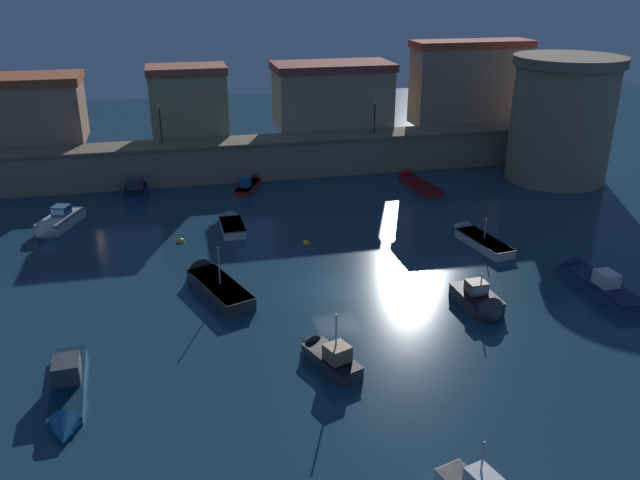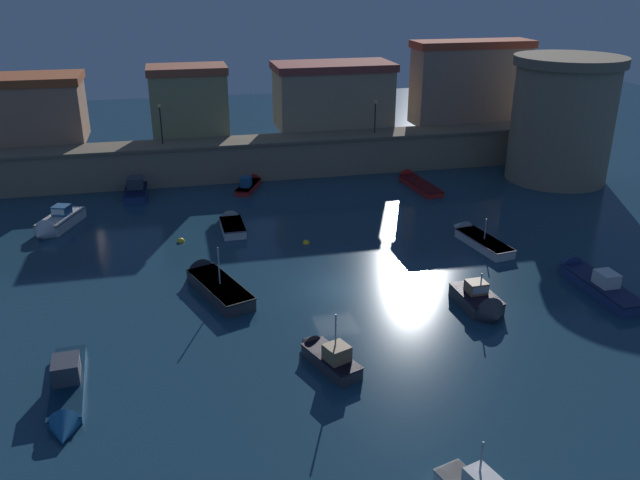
{
  "view_description": "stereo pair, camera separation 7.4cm",
  "coord_description": "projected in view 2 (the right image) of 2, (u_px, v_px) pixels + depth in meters",
  "views": [
    {
      "loc": [
        -8.88,
        -34.3,
        17.82
      ],
      "look_at": [
        0.0,
        4.47,
        1.37
      ],
      "focal_mm": 36.89,
      "sensor_mm": 36.0,
      "label": 1
    },
    {
      "loc": [
        -8.81,
        -34.32,
        17.82
      ],
      "look_at": [
        0.0,
        4.47,
        1.37
      ],
      "focal_mm": 36.89,
      "sensor_mm": 36.0,
      "label": 2
    }
  ],
  "objects": [
    {
      "name": "moored_boat_8",
      "position": [
        326.0,
        355.0,
        31.89
      ],
      "size": [
        2.73,
        4.47,
        3.33
      ],
      "rotation": [
        0.0,
        0.0,
        1.94
      ],
      "color": "#333338",
      "rests_on": "ground"
    },
    {
      "name": "old_town_backdrop",
      "position": [
        278.0,
        95.0,
        62.77
      ],
      "size": [
        52.58,
        6.03,
        8.07
      ],
      "color": "tan",
      "rests_on": "ground"
    },
    {
      "name": "moored_boat_3",
      "position": [
        414.0,
        181.0,
        58.53
      ],
      "size": [
        2.19,
        7.22,
        1.43
      ],
      "rotation": [
        0.0,
        0.0,
        1.67
      ],
      "color": "red",
      "rests_on": "ground"
    },
    {
      "name": "mooring_buoy_1",
      "position": [
        181.0,
        242.0,
        46.35
      ],
      "size": [
        0.52,
        0.52,
        0.52
      ],
      "primitive_type": "sphere",
      "color": "yellow",
      "rests_on": "ground"
    },
    {
      "name": "quay_wall",
      "position": [
        273.0,
        157.0,
        60.59
      ],
      "size": [
        54.13,
        3.68,
        3.52
      ],
      "color": "gray",
      "rests_on": "ground"
    },
    {
      "name": "ground_plane",
      "position": [
        336.0,
        289.0,
        39.54
      ],
      "size": [
        134.5,
        134.5,
        0.0
      ],
      "primitive_type": "plane",
      "color": "#19384C"
    },
    {
      "name": "moored_boat_13",
      "position": [
        481.0,
        303.0,
        36.81
      ],
      "size": [
        2.01,
        4.2,
        2.67
      ],
      "rotation": [
        0.0,
        0.0,
        -1.53
      ],
      "color": "#333338",
      "rests_on": "ground"
    },
    {
      "name": "moored_boat_12",
      "position": [
        591.0,
        280.0,
        39.69
      ],
      "size": [
        1.8,
        7.31,
        1.93
      ],
      "rotation": [
        0.0,
        0.0,
        1.59
      ],
      "color": "navy",
      "rests_on": "ground"
    },
    {
      "name": "moored_boat_2",
      "position": [
        67.0,
        393.0,
        29.16
      ],
      "size": [
        1.88,
        7.44,
        1.86
      ],
      "rotation": [
        0.0,
        0.0,
        -1.5
      ],
      "color": "#195689",
      "rests_on": "ground"
    },
    {
      "name": "quay_lamp_0",
      "position": [
        160.0,
        118.0,
        57.03
      ],
      "size": [
        0.32,
        0.32,
        3.52
      ],
      "color": "black",
      "rests_on": "quay_wall"
    },
    {
      "name": "quay_lamp_1",
      "position": [
        375.0,
        111.0,
        61.13
      ],
      "size": [
        0.32,
        0.32,
        3.03
      ],
      "color": "black",
      "rests_on": "quay_wall"
    },
    {
      "name": "fortress_tower",
      "position": [
        562.0,
        119.0,
        58.12
      ],
      "size": [
        9.5,
        9.5,
        10.95
      ],
      "color": "gray",
      "rests_on": "ground"
    },
    {
      "name": "moored_boat_7",
      "position": [
        475.0,
        237.0,
        46.2
      ],
      "size": [
        2.5,
        6.5,
        2.51
      ],
      "rotation": [
        0.0,
        0.0,
        1.73
      ],
      "color": "silver",
      "rests_on": "ground"
    },
    {
      "name": "moored_boat_5",
      "position": [
        231.0,
        224.0,
        48.64
      ],
      "size": [
        1.68,
        4.37,
        1.5
      ],
      "rotation": [
        0.0,
        0.0,
        1.59
      ],
      "color": "silver",
      "rests_on": "ground"
    },
    {
      "name": "moored_boat_4",
      "position": [
        212.0,
        282.0,
        39.44
      ],
      "size": [
        4.13,
        7.25,
        3.56
      ],
      "rotation": [
        0.0,
        0.0,
        1.92
      ],
      "color": "#333338",
      "rests_on": "ground"
    },
    {
      "name": "mooring_buoy_0",
      "position": [
        306.0,
        243.0,
        46.06
      ],
      "size": [
        0.49,
        0.49,
        0.49
      ],
      "primitive_type": "sphere",
      "color": "yellow",
      "rests_on": "ground"
    },
    {
      "name": "moored_boat_0",
      "position": [
        55.0,
        224.0,
        48.27
      ],
      "size": [
        3.66,
        5.79,
        1.95
      ],
      "rotation": [
        0.0,
        0.0,
        -1.94
      ],
      "color": "silver",
      "rests_on": "ground"
    },
    {
      "name": "moored_boat_10",
      "position": [
        251.0,
        183.0,
        57.85
      ],
      "size": [
        3.17,
        5.26,
        1.65
      ],
      "rotation": [
        0.0,
        0.0,
        1.16
      ],
      "color": "red",
      "rests_on": "ground"
    },
    {
      "name": "moored_boat_9",
      "position": [
        136.0,
        188.0,
        56.09
      ],
      "size": [
        1.86,
        5.47,
        2.09
      ],
      "rotation": [
        0.0,
        0.0,
        1.54
      ],
      "color": "navy",
      "rests_on": "ground"
    }
  ]
}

